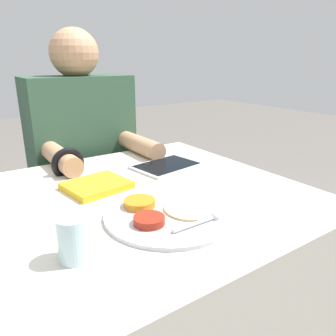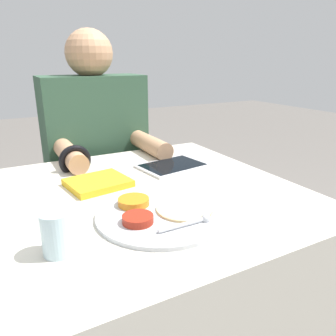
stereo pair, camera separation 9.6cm
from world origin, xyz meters
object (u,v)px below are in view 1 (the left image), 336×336
Objects in this scene: red_notebook at (97,186)px; tablet_device at (167,166)px; drinking_glass at (74,239)px; thali_tray at (168,213)px; person_diner at (86,181)px.

red_notebook is 0.77× the size of tablet_device.
red_notebook is 0.36m from drinking_glass.
red_notebook is (-0.07, 0.27, 0.00)m from thali_tray.
red_notebook is 2.17× the size of drinking_glass.
person_diner reaches higher than red_notebook.
thali_tray is 3.60× the size of drinking_glass.
tablet_device is 0.48m from person_diner.
drinking_glass is at bearing -119.14° from red_notebook.
drinking_glass is (-0.18, -0.31, 0.04)m from red_notebook.
tablet_device is (0.29, 0.05, -0.00)m from red_notebook.
person_diner is at bearing 68.48° from drinking_glass.
person_diner is 13.46× the size of drinking_glass.
red_notebook is at bearing 60.86° from drinking_glass.
tablet_device is 0.59m from drinking_glass.
tablet_device is 2.80× the size of drinking_glass.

